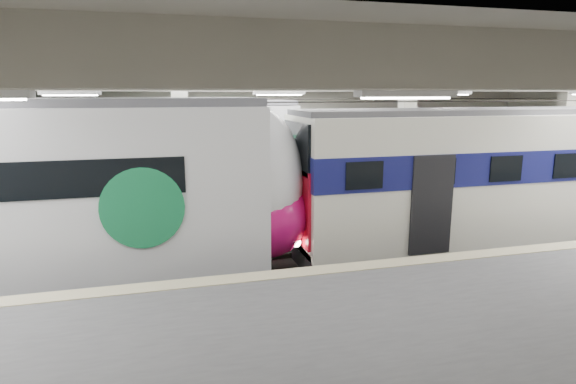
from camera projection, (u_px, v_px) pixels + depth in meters
name	position (u px, v px, depth m)	size (l,w,h in m)	color
station_hall	(317.00, 164.00, 11.74)	(36.00, 24.00, 5.75)	black
modern_emu	(39.00, 200.00, 11.86)	(15.18, 3.13, 4.83)	white
older_rer	(500.00, 176.00, 15.28)	(13.61, 3.00, 4.48)	white
far_train	(94.00, 165.00, 17.22)	(14.81, 3.67, 4.66)	white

